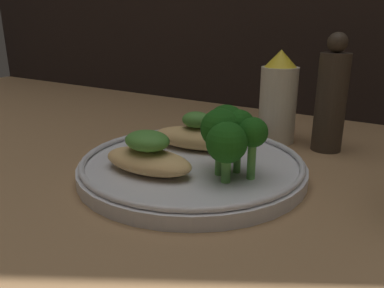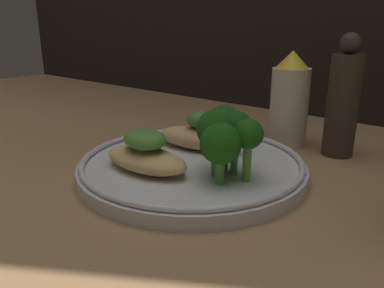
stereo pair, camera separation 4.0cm
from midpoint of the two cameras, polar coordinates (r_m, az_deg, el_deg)
ground_plane at (r=40.91cm, az=-2.78°, el=-5.25°), size 180.00×180.00×1.00cm
plate at (r=40.34cm, az=-2.81°, el=-3.30°), size 24.21×24.21×2.00cm
grilled_meat_front at (r=37.46cm, az=-9.77°, el=-1.89°), size 9.99×5.25×4.24cm
grilled_meat_middle at (r=43.96cm, az=-1.90°, el=1.22°), size 11.49×6.69×4.45cm
broccoli_bunch at (r=35.32cm, az=2.54°, el=1.75°), size 6.56×6.60×6.69cm
sauce_bottle at (r=51.34cm, az=10.86°, el=6.75°), size 4.95×4.95×12.37cm
pepper_grinder at (r=49.02cm, az=18.30°, el=6.55°), size 3.72×3.72×14.64cm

